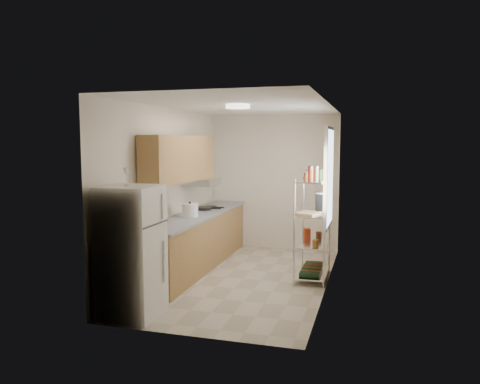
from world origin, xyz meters
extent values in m
cube|color=#BCAD98|center=(0.00, 0.00, -0.01)|extent=(2.50, 4.40, 0.01)
cube|color=white|center=(0.00, 0.00, 2.60)|extent=(2.50, 4.40, 0.01)
cube|color=beige|center=(0.00, 2.21, 1.30)|extent=(2.50, 0.01, 2.60)
cube|color=beige|center=(0.00, -2.21, 1.30)|extent=(2.50, 0.01, 2.60)
cube|color=beige|center=(-1.25, 0.00, 1.30)|extent=(0.01, 4.40, 2.60)
cube|color=beige|center=(1.25, 0.00, 1.30)|extent=(0.01, 4.40, 2.60)
cube|color=#A47B46|center=(-0.92, 0.44, 0.43)|extent=(0.60, 3.48, 0.86)
cube|color=gray|center=(-0.90, 0.44, 0.88)|extent=(0.63, 3.51, 0.04)
cube|color=#B7BABC|center=(-0.94, -0.70, 0.88)|extent=(0.52, 0.44, 0.04)
cube|color=#B7BABC|center=(-0.64, 1.80, 0.46)|extent=(0.01, 0.55, 0.72)
cube|color=#A47B46|center=(-1.05, 0.10, 1.81)|extent=(0.33, 2.20, 0.72)
cube|color=#B7BABC|center=(-1.00, 0.90, 1.39)|extent=(0.50, 0.60, 0.12)
cube|color=white|center=(1.23, 0.35, 1.55)|extent=(0.06, 1.00, 1.46)
cube|color=silver|center=(1.00, 0.30, 0.10)|extent=(0.45, 0.90, 0.02)
cube|color=silver|center=(1.00, 0.30, 0.55)|extent=(0.45, 0.90, 0.02)
cube|color=silver|center=(1.00, 0.30, 1.00)|extent=(0.45, 0.90, 0.02)
cube|color=silver|center=(1.00, 0.30, 1.50)|extent=(0.45, 0.90, 0.02)
cylinder|color=silver|center=(0.79, -0.14, 0.78)|extent=(0.02, 0.02, 1.55)
cylinder|color=silver|center=(0.79, 0.74, 0.78)|extent=(0.02, 0.02, 1.55)
cylinder|color=silver|center=(1.22, -0.14, 0.78)|extent=(0.02, 0.02, 1.55)
cylinder|color=silver|center=(1.22, 0.74, 0.78)|extent=(0.02, 0.02, 1.55)
cylinder|color=white|center=(0.00, -0.30, 2.57)|extent=(0.34, 0.34, 0.05)
cube|color=silver|center=(-0.87, -1.83, 0.78)|extent=(0.64, 0.64, 1.56)
cylinder|color=silver|center=(-0.90, 0.10, 1.00)|extent=(0.26, 0.26, 0.21)
cylinder|color=black|center=(-0.96, 0.88, 0.92)|extent=(0.33, 0.33, 0.05)
cylinder|color=black|center=(-0.91, 1.10, 0.92)|extent=(0.23, 0.23, 0.04)
cube|color=tan|center=(0.95, 0.20, 1.02)|extent=(0.42, 0.47, 0.03)
cube|color=black|center=(1.11, 0.45, 1.16)|extent=(0.22, 0.29, 0.31)
cube|color=#9C3213|center=(0.87, 0.63, 0.64)|extent=(0.13, 0.15, 0.15)
camera|label=1|loc=(1.85, -6.68, 2.06)|focal=35.00mm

